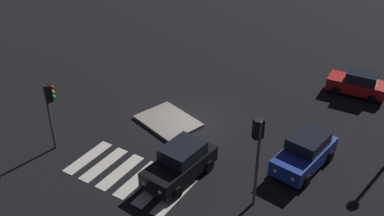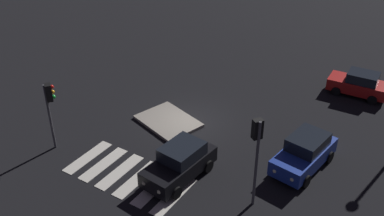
# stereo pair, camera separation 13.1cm
# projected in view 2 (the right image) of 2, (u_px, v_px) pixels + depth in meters

# --- Properties ---
(ground_plane) EXTENTS (80.00, 80.00, 0.00)m
(ground_plane) POSITION_uv_depth(u_px,v_px,m) (192.00, 122.00, 27.82)
(ground_plane) COLOR black
(traffic_island) EXTENTS (4.27, 3.66, 0.18)m
(traffic_island) POSITION_uv_depth(u_px,v_px,m) (168.00, 121.00, 27.72)
(traffic_island) COLOR gray
(traffic_island) RESTS_ON ground
(car_black) EXTENTS (2.31, 4.38, 1.85)m
(car_black) POSITION_uv_depth(u_px,v_px,m) (180.00, 163.00, 22.88)
(car_black) COLOR black
(car_black) RESTS_ON ground
(car_red) EXTENTS (3.94, 1.99, 1.68)m
(car_red) POSITION_uv_depth(u_px,v_px,m) (359.00, 84.00, 30.33)
(car_red) COLOR red
(car_red) RESTS_ON ground
(car_blue) EXTENTS (2.43, 4.41, 1.85)m
(car_blue) POSITION_uv_depth(u_px,v_px,m) (305.00, 153.00, 23.61)
(car_blue) COLOR #1E389E
(car_blue) RESTS_ON ground
(traffic_light_east) EXTENTS (0.53, 0.54, 4.68)m
(traffic_light_east) POSITION_uv_depth(u_px,v_px,m) (257.00, 142.00, 19.92)
(traffic_light_east) COLOR #47474C
(traffic_light_east) RESTS_ON ground
(traffic_light_south) EXTENTS (0.54, 0.53, 4.00)m
(traffic_light_south) POSITION_uv_depth(u_px,v_px,m) (50.00, 100.00, 24.03)
(traffic_light_south) COLOR #47474C
(traffic_light_south) RESTS_ON ground
(crosswalk_near) EXTENTS (6.45, 3.20, 0.02)m
(crosswalk_near) POSITION_uv_depth(u_px,v_px,m) (128.00, 175.00, 23.42)
(crosswalk_near) COLOR silver
(crosswalk_near) RESTS_ON ground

